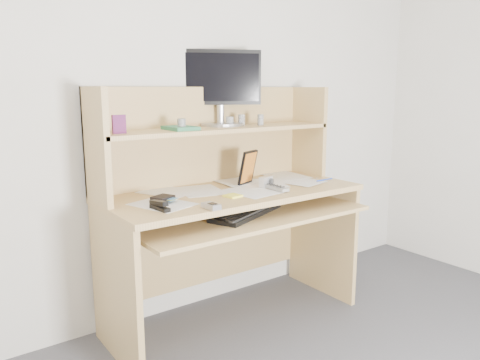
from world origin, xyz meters
TOP-DOWN VIEW (x-y plane):
  - back_wall at (0.00, 1.80)m, footprint 3.60×0.04m
  - desk at (0.00, 1.56)m, footprint 1.40×0.70m
  - paper_clutter at (0.00, 1.48)m, footprint 1.32×0.54m
  - keyboard at (-0.02, 1.34)m, footprint 0.50×0.33m
  - tv_remote at (0.19, 1.35)m, footprint 0.05×0.17m
  - flip_phone at (-0.31, 1.22)m, footprint 0.06×0.10m
  - stapler at (-0.51, 1.34)m, footprint 0.05×0.13m
  - wallet at (-0.43, 1.47)m, footprint 0.12×0.11m
  - sticky_note_pad at (-0.09, 1.36)m, footprint 0.09×0.09m
  - digital_camera at (0.19, 1.45)m, footprint 0.10×0.06m
  - game_case at (0.15, 1.55)m, footprint 0.13×0.07m
  - blue_pen at (0.59, 1.38)m, footprint 0.13×0.01m
  - card_box at (-0.58, 1.59)m, footprint 0.06×0.02m
  - shelf_book at (-0.25, 1.60)m, footprint 0.13×0.19m
  - chip_stack_a at (-0.25, 1.58)m, footprint 0.05×0.05m
  - chip_stack_b at (0.18, 1.66)m, footprint 0.05×0.05m
  - chip_stack_c at (0.10, 1.66)m, footprint 0.06×0.06m
  - chip_stack_d at (0.28, 1.61)m, footprint 0.04×0.04m
  - monitor at (0.08, 1.73)m, footprint 0.46×0.27m

SIDE VIEW (x-z plane):
  - keyboard at x=-0.02m, z-range 0.65..0.68m
  - desk at x=0.00m, z-range 0.04..1.34m
  - paper_clutter at x=0.00m, z-range 0.75..0.76m
  - sticky_note_pad at x=-0.09m, z-range 0.75..0.76m
  - blue_pen at x=0.59m, z-range 0.76..0.76m
  - tv_remote at x=0.19m, z-range 0.76..0.77m
  - wallet at x=-0.43m, z-range 0.76..0.78m
  - flip_phone at x=-0.31m, z-range 0.76..0.78m
  - stapler at x=-0.51m, z-range 0.76..0.79m
  - digital_camera at x=0.19m, z-range 0.76..0.81m
  - game_case at x=0.15m, z-range 0.76..0.95m
  - shelf_book at x=-0.25m, z-range 1.08..1.10m
  - chip_stack_c at x=0.10m, z-range 1.08..1.13m
  - chip_stack_a at x=-0.25m, z-range 1.08..1.14m
  - chip_stack_d at x=0.28m, z-range 1.08..1.14m
  - chip_stack_b at x=0.18m, z-range 1.08..1.14m
  - card_box at x=-0.58m, z-range 1.08..1.17m
  - back_wall at x=0.00m, z-range 0.00..2.50m
  - monitor at x=0.08m, z-range 1.10..1.52m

